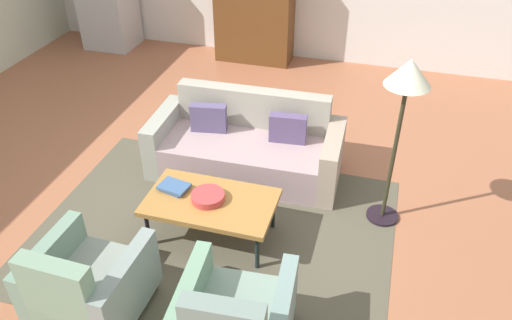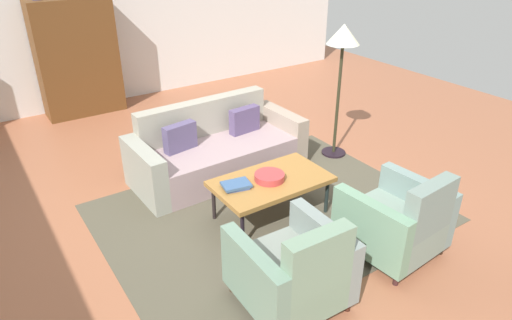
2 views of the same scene
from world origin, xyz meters
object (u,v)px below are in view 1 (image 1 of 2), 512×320
(coffee_table, at_px, (211,203))
(book_stack, at_px, (174,187))
(floor_lamp, at_px, (406,89))
(armchair_left, at_px, (86,288))
(couch, at_px, (247,146))
(cabinet, at_px, (254,5))
(fruit_bowl, at_px, (208,197))

(coffee_table, distance_m, book_stack, 0.40)
(book_stack, bearing_deg, floor_lamp, 19.01)
(armchair_left, relative_size, floor_lamp, 0.51)
(couch, xyz_separation_m, cabinet, (-0.78, 2.98, 0.61))
(couch, distance_m, floor_lamp, 2.00)
(book_stack, bearing_deg, coffee_table, -8.73)
(book_stack, distance_m, cabinet, 4.14)
(coffee_table, distance_m, fruit_bowl, 0.08)
(couch, height_order, floor_lamp, floor_lamp)
(armchair_left, distance_m, fruit_bowl, 1.31)
(book_stack, xyz_separation_m, floor_lamp, (1.95, 0.67, 0.98))
(couch, height_order, book_stack, couch)
(armchair_left, distance_m, floor_lamp, 3.08)
(armchair_left, bearing_deg, floor_lamp, 42.87)
(book_stack, bearing_deg, couch, 71.20)
(coffee_table, bearing_deg, cabinet, 100.63)
(cabinet, bearing_deg, couch, -75.34)
(couch, distance_m, cabinet, 3.14)
(book_stack, xyz_separation_m, cabinet, (-0.40, 4.10, 0.43))
(book_stack, height_order, cabinet, cabinet)
(fruit_bowl, height_order, book_stack, fruit_bowl)
(coffee_table, height_order, fruit_bowl, fruit_bowl)
(floor_lamp, bearing_deg, fruit_bowl, -155.25)
(couch, bearing_deg, book_stack, 69.61)
(couch, relative_size, coffee_table, 1.77)
(armchair_left, height_order, cabinet, cabinet)
(fruit_bowl, bearing_deg, floor_lamp, 24.75)
(coffee_table, bearing_deg, armchair_left, -117.30)
(book_stack, bearing_deg, cabinet, 95.50)
(fruit_bowl, bearing_deg, cabinet, 100.33)
(armchair_left, distance_m, book_stack, 1.25)
(cabinet, xyz_separation_m, floor_lamp, (2.34, -3.43, 0.54))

